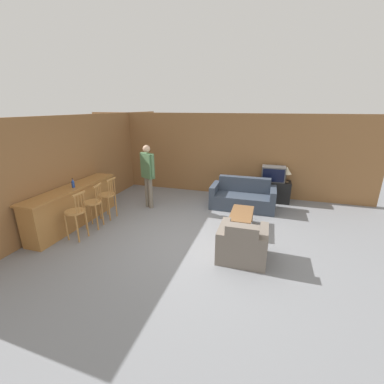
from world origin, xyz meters
TOP-DOWN VIEW (x-y plane):
  - ground_plane at (0.00, 0.00)m, footprint 24.00×24.00m
  - wall_back at (0.00, 3.49)m, footprint 9.40×0.08m
  - wall_left at (-3.26, 1.25)m, footprint 0.08×8.49m
  - bar_counter at (-2.92, 0.01)m, footprint 0.55×2.71m
  - bar_chair_near at (-2.34, -0.60)m, footprint 0.44×0.44m
  - bar_chair_mid at (-2.34, -0.01)m, footprint 0.48×0.48m
  - bar_chair_far at (-2.34, 0.57)m, footprint 0.43×0.43m
  - couch_far at (0.94, 2.32)m, footprint 1.80×0.85m
  - armchair_near at (1.22, -0.38)m, footprint 0.91×0.81m
  - coffee_table at (1.06, 0.92)m, footprint 0.51×1.05m
  - tv_unit at (1.73, 3.16)m, footprint 1.07×0.51m
  - tv at (1.73, 3.15)m, footprint 0.68×0.44m
  - bottle at (-2.85, 0.01)m, footprint 0.07×0.07m
  - table_lamp at (2.11, 3.16)m, footprint 0.28×0.28m
  - person_by_window at (-1.66, 1.57)m, footprint 0.50×0.34m

SIDE VIEW (x-z plane):
  - ground_plane at x=0.00m, z-range 0.00..0.00m
  - couch_far at x=0.94m, z-range -0.12..0.72m
  - armchair_near at x=1.22m, z-range -0.11..0.72m
  - tv_unit at x=1.73m, z-range 0.00..0.63m
  - coffee_table at x=1.06m, z-range 0.14..0.55m
  - bar_counter at x=-2.92m, z-range 0.00..0.97m
  - bar_chair_near at x=-2.34m, z-range 0.03..1.12m
  - bar_chair_mid at x=-2.34m, z-range 0.03..1.12m
  - bar_chair_far at x=-2.34m, z-range 0.03..1.12m
  - tv at x=1.73m, z-range 0.63..1.09m
  - table_lamp at x=2.11m, z-range 0.74..1.20m
  - person_by_window at x=-1.66m, z-range 0.13..1.93m
  - bottle at x=-2.85m, z-range 0.95..1.17m
  - wall_back at x=0.00m, z-range 0.00..2.60m
  - wall_left at x=-3.26m, z-range 0.00..2.60m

